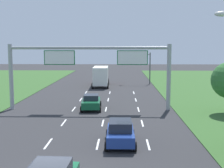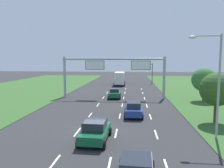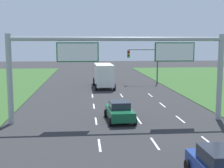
{
  "view_description": "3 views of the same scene",
  "coord_description": "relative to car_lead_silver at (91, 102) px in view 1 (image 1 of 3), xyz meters",
  "views": [
    {
      "loc": [
        3.32,
        -15.04,
        6.83
      ],
      "look_at": [
        2.39,
        18.27,
        2.72
      ],
      "focal_mm": 50.0,
      "sensor_mm": 36.0,
      "label": 1
    },
    {
      "loc": [
        3.09,
        -18.69,
        6.46
      ],
      "look_at": [
        0.11,
        13.93,
        2.83
      ],
      "focal_mm": 35.0,
      "sensor_mm": 36.0,
      "label": 2
    },
    {
      "loc": [
        -2.6,
        -6.68,
        6.33
      ],
      "look_at": [
        -0.33,
        19.41,
        2.83
      ],
      "focal_mm": 50.0,
      "sensor_mm": 36.0,
      "label": 3
    }
  ],
  "objects": [
    {
      "name": "sign_gantry",
      "position": [
        -0.01,
        -0.15,
        4.11
      ],
      "size": [
        17.24,
        0.44,
        7.0
      ],
      "color": "#9EA0A5",
      "rests_on": "ground_plane"
    },
    {
      "name": "traffic_light_mast",
      "position": [
        6.43,
        22.49,
        3.07
      ],
      "size": [
        4.76,
        0.49,
        5.6
      ],
      "color": "#47494F",
      "rests_on": "ground_plane"
    },
    {
      "name": "lane_dashes_inner_right",
      "position": [
        1.59,
        -11.93,
        -0.79
      ],
      "size": [
        0.14,
        50.4,
        0.01
      ],
      "color": "white",
      "rests_on": "ground_plane"
    },
    {
      "name": "lane_dashes_slip",
      "position": [
        5.09,
        -11.93,
        -0.79
      ],
      "size": [
        0.14,
        50.4,
        0.01
      ],
      "color": "white",
      "rests_on": "ground_plane"
    },
    {
      "name": "box_truck",
      "position": [
        -0.17,
        19.4,
        0.99
      ],
      "size": [
        2.83,
        8.37,
        3.33
      ],
      "rotation": [
        0.0,
        0.0,
        0.02
      ],
      "color": "#B21E19",
      "rests_on": "ground_plane"
    },
    {
      "name": "car_lead_silver",
      "position": [
        0.0,
        0.0,
        0.0
      ],
      "size": [
        2.33,
        4.2,
        1.59
      ],
      "rotation": [
        0.0,
        0.0,
        0.05
      ],
      "color": "#145633",
      "rests_on": "ground_plane"
    },
    {
      "name": "car_far_ahead",
      "position": [
        3.16,
        -11.92,
        0.05
      ],
      "size": [
        2.13,
        4.08,
        1.68
      ],
      "rotation": [
        0.0,
        0.0,
        0.01
      ],
      "color": "navy",
      "rests_on": "ground_plane"
    },
    {
      "name": "lane_dashes_inner_left",
      "position": [
        -1.91,
        -11.93,
        -0.79
      ],
      "size": [
        0.14,
        50.4,
        0.01
      ],
      "color": "white",
      "rests_on": "ground_plane"
    }
  ]
}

